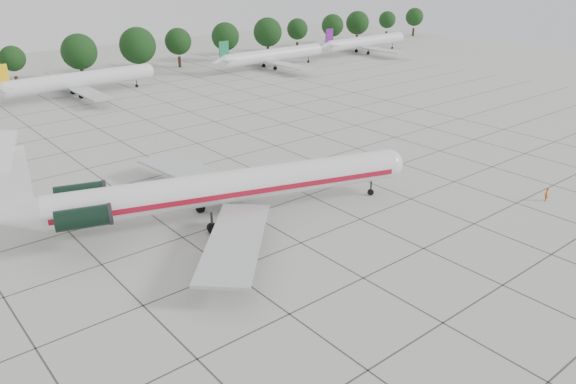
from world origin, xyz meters
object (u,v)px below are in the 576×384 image
at_px(ground_crew, 546,194).
at_px(bg_airliner_c, 79,80).
at_px(bg_airliner_d, 272,56).
at_px(main_airliner, 210,189).
at_px(bg_airliner_e, 365,42).

height_order(ground_crew, bg_airliner_c, bg_airliner_c).
bearing_deg(bg_airliner_d, ground_crew, -106.92).
relative_size(main_airliner, bg_airliner_c, 1.46).
relative_size(bg_airliner_c, bg_airliner_e, 1.00).
distance_m(main_airliner, ground_crew, 36.30).
height_order(bg_airliner_d, bg_airliner_e, same).
bearing_deg(bg_airliner_c, ground_crew, -75.55).
bearing_deg(bg_airliner_e, ground_crew, -125.12).
distance_m(ground_crew, bg_airliner_d, 83.41).
bearing_deg(main_airliner, bg_airliner_d, 65.97).
relative_size(ground_crew, bg_airliner_e, 0.06).
xyz_separation_m(main_airliner, bg_airliner_e, (87.81, 62.07, -0.58)).
height_order(bg_airliner_c, bg_airliner_d, same).
relative_size(main_airliner, bg_airliner_e, 1.46).
relative_size(bg_airliner_d, bg_airliner_e, 1.00).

